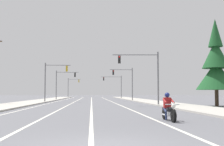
# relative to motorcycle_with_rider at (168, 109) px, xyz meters

# --- Properties ---
(lane_stripe_center) EXTENTS (0.16, 100.00, 0.01)m
(lane_stripe_center) POSITION_rel_motorcycle_with_rider_xyz_m (-3.97, 37.78, -0.58)
(lane_stripe_center) COLOR beige
(lane_stripe_center) RESTS_ON ground
(lane_stripe_left) EXTENTS (0.16, 100.00, 0.01)m
(lane_stripe_left) POSITION_rel_motorcycle_with_rider_xyz_m (-6.73, 37.78, -0.58)
(lane_stripe_left) COLOR beige
(lane_stripe_left) RESTS_ON ground
(lane_stripe_right) EXTENTS (0.16, 100.00, 0.01)m
(lane_stripe_right) POSITION_rel_motorcycle_with_rider_xyz_m (-0.59, 37.78, -0.58)
(lane_stripe_right) COLOR beige
(lane_stripe_right) RESTS_ON ground
(lane_stripe_far_left) EXTENTS (0.16, 100.00, 0.01)m
(lane_stripe_far_left) POSITION_rel_motorcycle_with_rider_xyz_m (-9.86, 37.78, -0.58)
(lane_stripe_far_left) COLOR beige
(lane_stripe_far_left) RESTS_ON ground
(sidewalk_kerb_right) EXTENTS (4.40, 110.00, 0.14)m
(sidewalk_kerb_right) POSITION_rel_motorcycle_with_rider_xyz_m (5.55, 32.78, -0.52)
(sidewalk_kerb_right) COLOR #ADA89E
(sidewalk_kerb_right) RESTS_ON ground
(sidewalk_kerb_left) EXTENTS (4.40, 110.00, 0.14)m
(sidewalk_kerb_left) POSITION_rel_motorcycle_with_rider_xyz_m (-13.00, 32.78, -0.52)
(sidewalk_kerb_left) COLOR #ADA89E
(sidewalk_kerb_left) RESTS_ON ground
(motorcycle_with_rider) EXTENTS (0.70, 2.19, 1.46)m
(motorcycle_with_rider) POSITION_rel_motorcycle_with_rider_xyz_m (0.00, 0.00, 0.00)
(motorcycle_with_rider) COLOR black
(motorcycle_with_rider) RESTS_ON ground
(traffic_signal_near_right) EXTENTS (5.34, 0.48, 6.20)m
(traffic_signal_near_right) POSITION_rel_motorcycle_with_rider_xyz_m (2.14, 18.30, 3.54)
(traffic_signal_near_right) COLOR slate
(traffic_signal_near_right) RESTS_ON ground
(traffic_signal_near_left) EXTENTS (4.03, 0.43, 6.20)m
(traffic_signal_near_left) POSITION_rel_motorcycle_with_rider_xyz_m (-10.14, 31.61, 3.46)
(traffic_signal_near_left) COLOR slate
(traffic_signal_near_left) RESTS_ON ground
(traffic_signal_mid_right) EXTENTS (4.33, 0.37, 6.20)m
(traffic_signal_mid_right) POSITION_rel_motorcycle_with_rider_xyz_m (2.48, 39.76, 3.48)
(traffic_signal_mid_right) COLOR slate
(traffic_signal_mid_right) RESTS_ON ground
(traffic_signal_mid_left) EXTENTS (4.70, 0.37, 6.20)m
(traffic_signal_mid_left) POSITION_rel_motorcycle_with_rider_xyz_m (-10.08, 47.41, 3.50)
(traffic_signal_mid_left) COLOR slate
(traffic_signal_mid_left) RESTS_ON ground
(traffic_signal_far_right) EXTENTS (5.70, 0.48, 6.20)m
(traffic_signal_far_right) POSITION_rel_motorcycle_with_rider_xyz_m (2.41, 64.16, 3.56)
(traffic_signal_far_right) COLOR slate
(traffic_signal_far_right) RESTS_ON ground
(traffic_signal_far_left) EXTENTS (4.06, 0.40, 6.20)m
(traffic_signal_far_left) POSITION_rel_motorcycle_with_rider_xyz_m (-10.27, 78.67, 3.46)
(traffic_signal_far_left) COLOR slate
(traffic_signal_far_left) RESTS_ON ground
(conifer_tree_right_verge_near) EXTENTS (4.39, 4.39, 9.66)m
(conifer_tree_right_verge_near) POSITION_rel_motorcycle_with_rider_xyz_m (9.62, 16.07, 3.84)
(conifer_tree_right_verge_near) COLOR #423023
(conifer_tree_right_verge_near) RESTS_ON ground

